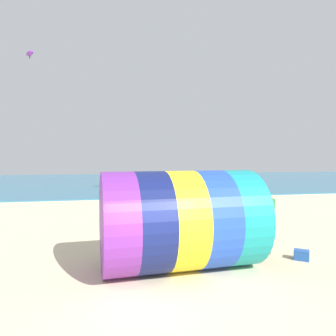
% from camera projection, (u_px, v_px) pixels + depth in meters
% --- Properties ---
extents(ground_plane, '(120.00, 120.00, 0.00)m').
position_uv_depth(ground_plane, '(153.00, 297.00, 8.07)').
color(ground_plane, beige).
extents(sea, '(120.00, 40.00, 0.10)m').
position_uv_depth(sea, '(116.00, 181.00, 46.36)').
color(sea, teal).
rests_on(sea, ground).
extents(giant_inflatable_tube, '(5.42, 3.64, 3.30)m').
position_uv_depth(giant_inflatable_tube, '(180.00, 220.00, 10.09)').
color(giant_inflatable_tube, purple).
rests_on(giant_inflatable_tube, ground).
extents(kite_handler, '(0.36, 0.42, 1.71)m').
position_uv_depth(kite_handler, '(268.00, 231.00, 11.64)').
color(kite_handler, '#726651').
rests_on(kite_handler, ground).
extents(kite_purple_parafoil, '(0.72, 0.85, 0.44)m').
position_uv_depth(kite_purple_parafoil, '(30.00, 53.00, 16.22)').
color(kite_purple_parafoil, purple).
extents(bystander_near_water, '(0.40, 0.29, 1.54)m').
position_uv_depth(bystander_near_water, '(272.00, 208.00, 17.56)').
color(bystander_near_water, black).
rests_on(bystander_near_water, ground).
extents(cooler_box, '(0.63, 0.60, 0.36)m').
position_uv_depth(cooler_box, '(302.00, 255.00, 10.95)').
color(cooler_box, '#2659B2').
rests_on(cooler_box, ground).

